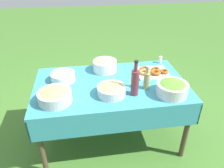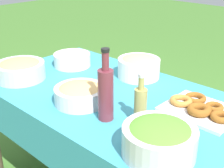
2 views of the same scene
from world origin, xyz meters
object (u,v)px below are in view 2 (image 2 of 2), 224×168
Objects in this scene: donut_platter at (200,108)px; fruit_bowl at (20,69)px; bread_bowl at (80,93)px; wine_bottle at (106,92)px; pasta_bowl at (139,66)px; olive_oil_bottle at (140,104)px; plate_stack at (72,60)px; salad_bowl at (159,138)px.

fruit_bowl reaches higher than donut_platter.
donut_platter is at bearing -159.79° from fruit_bowl.
wine_bottle is at bearing 172.59° from bread_bowl.
donut_platter is 0.47m from wine_bottle.
pasta_bowl is 0.97× the size of bread_bowl.
olive_oil_bottle is at bearing -148.82° from wine_bottle.
salad_bowl is at bearing 157.78° from plate_stack.
olive_oil_bottle reaches higher than donut_platter.
bread_bowl is (-0.44, 0.32, 0.01)m from plate_stack.
olive_oil_bottle reaches higher than salad_bowl.
bread_bowl is at bearing 144.12° from plate_stack.
salad_bowl is at bearing 145.77° from olive_oil_bottle.
fruit_bowl is at bearing 4.08° from bread_bowl.
donut_platter is at bearing -83.05° from salad_bowl.
plate_stack is at bearing 0.42° from donut_platter.
plate_stack is 0.74m from wine_bottle.
salad_bowl is at bearing 171.48° from bread_bowl.
pasta_bowl is 0.75× the size of wine_bottle.
bread_bowl is at bearing 9.05° from olive_oil_bottle.
fruit_bowl is at bearing -2.51° from salad_bowl.
pasta_bowl is 1.05× the size of plate_stack.
bread_bowl is (0.34, 0.05, -0.04)m from olive_oil_bottle.
salad_bowl is 0.24m from olive_oil_bottle.
wine_bottle is (-0.65, 0.35, 0.09)m from plate_stack.
salad_bowl is 1.09× the size of bread_bowl.
pasta_bowl is 1.07× the size of olive_oil_bottle.
pasta_bowl is at bearing -134.44° from fruit_bowl.
fruit_bowl is at bearing 45.56° from pasta_bowl.
olive_oil_bottle is (-0.78, 0.27, 0.05)m from plate_stack.
bread_bowl reaches higher than donut_platter.
pasta_bowl reaches higher than donut_platter.
plate_stack is 0.83m from olive_oil_bottle.
donut_platter is (-0.49, 0.14, -0.05)m from pasta_bowl.
plate_stack is 1.02× the size of olive_oil_bottle.
wine_bottle is at bearing 112.68° from pasta_bowl.
pasta_bowl is at bearing -161.38° from plate_stack.
olive_oil_bottle is at bearing -34.23° from salad_bowl.
bread_bowl is (0.49, 0.33, 0.03)m from donut_platter.
pasta_bowl is 0.54m from olive_oil_bottle.
donut_platter is 1.21× the size of fruit_bowl.
salad_bowl is 0.34m from wine_bottle.
salad_bowl is 0.77m from pasta_bowl.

